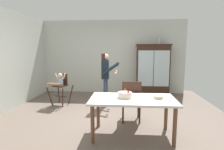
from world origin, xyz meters
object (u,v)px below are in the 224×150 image
at_px(ceramic_vase, 159,41).
at_px(dining_table, 133,103).
at_px(adult_person, 106,73).
at_px(serving_bowl, 158,97).
at_px(high_chair_with_toddler, 60,83).
at_px(china_cabinet, 153,70).
at_px(birthday_cake, 125,95).
at_px(dining_chair_far_side, 131,99).

distance_m(ceramic_vase, dining_table, 3.63).
distance_m(ceramic_vase, adult_person, 2.44).
bearing_deg(serving_bowl, high_chair_with_toddler, 145.05).
distance_m(china_cabinet, ceramic_vase, 1.04).
bearing_deg(serving_bowl, birthday_cake, 179.53).
bearing_deg(china_cabinet, adult_person, -136.69).
xyz_separation_m(birthday_cake, serving_bowl, (0.63, -0.01, -0.03)).
relative_size(serving_bowl, dining_chair_far_side, 0.19).
relative_size(china_cabinet, ceramic_vase, 6.75).
distance_m(china_cabinet, dining_table, 3.35).
bearing_deg(adult_person, china_cabinet, -47.36).
xyz_separation_m(china_cabinet, adult_person, (-1.52, -1.44, 0.05)).
bearing_deg(adult_person, dining_table, -158.98).
distance_m(adult_person, dining_chair_far_side, 1.42).
height_order(china_cabinet, dining_table, china_cabinet).
bearing_deg(ceramic_vase, china_cabinet, -178.86).
bearing_deg(dining_table, adult_person, 111.70).
relative_size(dining_table, dining_chair_far_side, 1.68).
height_order(dining_table, dining_chair_far_side, dining_chair_far_side).
bearing_deg(dining_table, dining_chair_far_side, 90.63).
bearing_deg(serving_bowl, dining_chair_far_side, 128.32).
xyz_separation_m(ceramic_vase, dining_table, (-0.99, -3.24, -1.29)).
distance_m(dining_table, dining_chair_far_side, 0.65).
bearing_deg(birthday_cake, dining_chair_far_side, 77.17).
distance_m(adult_person, dining_table, 1.97).
distance_m(china_cabinet, serving_bowl, 3.23).
bearing_deg(dining_chair_far_side, china_cabinet, -108.60).
bearing_deg(high_chair_with_toddler, adult_person, 13.21).
xyz_separation_m(high_chair_with_toddler, serving_bowl, (2.57, -1.80, 0.11)).
relative_size(china_cabinet, high_chair_with_toddler, 1.92).
relative_size(birthday_cake, dining_chair_far_side, 0.29).
bearing_deg(serving_bowl, dining_table, -176.43).
bearing_deg(china_cabinet, high_chair_with_toddler, -153.96).
relative_size(china_cabinet, adult_person, 1.19).
xyz_separation_m(high_chair_with_toddler, dining_table, (2.09, -1.83, -0.01)).
height_order(china_cabinet, birthday_cake, china_cabinet).
xyz_separation_m(high_chair_with_toddler, adult_person, (1.37, -0.02, 0.31)).
distance_m(high_chair_with_toddler, dining_chair_far_side, 2.40).
distance_m(china_cabinet, adult_person, 2.09).
bearing_deg(serving_bowl, adult_person, 124.03).
height_order(ceramic_vase, high_chair_with_toddler, ceramic_vase).
relative_size(adult_person, dining_chair_far_side, 1.59).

